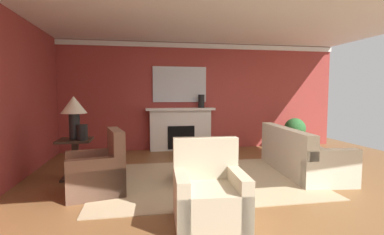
% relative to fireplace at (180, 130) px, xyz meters
% --- Properties ---
extents(ground_plane, '(9.30, 9.30, 0.00)m').
position_rel_fireplace_xyz_m(ground_plane, '(0.52, -2.67, -0.53)').
color(ground_plane, brown).
extents(wall_fireplace, '(7.76, 0.12, 2.83)m').
position_rel_fireplace_xyz_m(wall_fireplace, '(0.52, 0.21, 0.88)').
color(wall_fireplace, '#9E3833').
rests_on(wall_fireplace, ground_plane).
extents(wall_window, '(0.12, 6.24, 2.83)m').
position_rel_fireplace_xyz_m(wall_window, '(-3.12, -2.37, 0.88)').
color(wall_window, '#9E3833').
rests_on(wall_window, ground_plane).
extents(ceiling_panel, '(7.76, 6.24, 0.06)m').
position_rel_fireplace_xyz_m(ceiling_panel, '(0.52, -2.37, 2.33)').
color(ceiling_panel, white).
extents(crown_moulding, '(7.76, 0.08, 0.12)m').
position_rel_fireplace_xyz_m(crown_moulding, '(0.52, 0.13, 2.22)').
color(crown_moulding, white).
extents(area_rug, '(3.63, 2.63, 0.01)m').
position_rel_fireplace_xyz_m(area_rug, '(0.02, -2.73, -0.52)').
color(area_rug, tan).
rests_on(area_rug, ground_plane).
extents(fireplace, '(1.80, 0.35, 1.11)m').
position_rel_fireplace_xyz_m(fireplace, '(0.00, 0.00, 0.00)').
color(fireplace, white).
rests_on(fireplace, ground_plane).
extents(mantel_mirror, '(1.42, 0.04, 0.93)m').
position_rel_fireplace_xyz_m(mantel_mirror, '(-0.00, 0.12, 1.20)').
color(mantel_mirror, silver).
extents(sofa, '(1.09, 2.17, 0.85)m').
position_rel_fireplace_xyz_m(sofa, '(1.94, -2.55, -0.23)').
color(sofa, beige).
rests_on(sofa, ground_plane).
extents(armchair_near_window, '(0.96, 0.96, 0.95)m').
position_rel_fireplace_xyz_m(armchair_near_window, '(-1.68, -3.08, -0.22)').
color(armchair_near_window, brown).
rests_on(armchair_near_window, ground_plane).
extents(armchair_facing_fireplace, '(0.85, 0.85, 0.95)m').
position_rel_fireplace_xyz_m(armchair_facing_fireplace, '(-0.27, -4.33, -0.22)').
color(armchair_facing_fireplace, '#C1B293').
rests_on(armchair_facing_fireplace, ground_plane).
extents(coffee_table, '(1.00, 1.00, 0.45)m').
position_rel_fireplace_xyz_m(coffee_table, '(0.02, -2.73, -0.19)').
color(coffee_table, '#2D2319').
rests_on(coffee_table, ground_plane).
extents(side_table, '(0.56, 0.56, 0.70)m').
position_rel_fireplace_xyz_m(side_table, '(-2.17, -2.24, -0.13)').
color(side_table, '#2D2319').
rests_on(side_table, ground_plane).
extents(table_lamp, '(0.44, 0.44, 0.75)m').
position_rel_fireplace_xyz_m(table_lamp, '(-2.17, -2.24, 0.69)').
color(table_lamp, black).
rests_on(table_lamp, side_table).
extents(vase_on_side_table, '(0.18, 0.18, 0.27)m').
position_rel_fireplace_xyz_m(vase_on_side_table, '(-2.02, -2.36, 0.30)').
color(vase_on_side_table, black).
rests_on(vase_on_side_table, side_table).
extents(vase_mantel_right, '(0.17, 0.17, 0.35)m').
position_rel_fireplace_xyz_m(vase_mantel_right, '(0.55, -0.05, 0.76)').
color(vase_mantel_right, black).
rests_on(vase_mantel_right, fireplace).
extents(book_red_cover, '(0.22, 0.21, 0.04)m').
position_rel_fireplace_xyz_m(book_red_cover, '(0.10, -2.56, -0.06)').
color(book_red_cover, maroon).
rests_on(book_red_cover, coffee_table).
extents(book_art_folio, '(0.28, 0.21, 0.05)m').
position_rel_fireplace_xyz_m(book_art_folio, '(-0.12, -2.75, -0.02)').
color(book_art_folio, tan).
rests_on(book_art_folio, coffee_table).
extents(potted_plant, '(0.56, 0.56, 0.83)m').
position_rel_fireplace_xyz_m(potted_plant, '(3.06, -0.38, -0.04)').
color(potted_plant, '#BCB29E').
rests_on(potted_plant, ground_plane).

